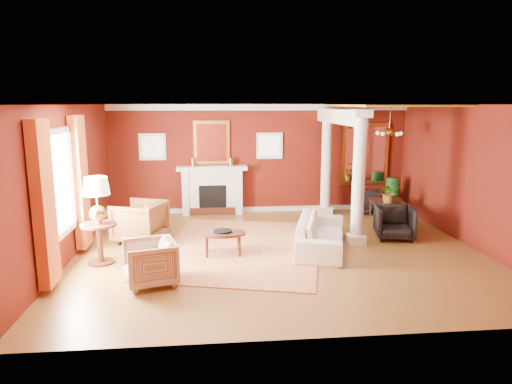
{
  "coord_description": "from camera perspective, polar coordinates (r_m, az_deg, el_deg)",
  "views": [
    {
      "loc": [
        -1.29,
        -8.7,
        2.92
      ],
      "look_at": [
        -0.42,
        0.35,
        1.15
      ],
      "focal_mm": 32.0,
      "sensor_mm": 36.0,
      "label": 1
    }
  ],
  "objects": [
    {
      "name": "dining_mirror",
      "position": [
        12.93,
        13.48,
        4.63
      ],
      "size": [
        1.3,
        0.07,
        1.7
      ],
      "color": "gold",
      "rests_on": "room_shell"
    },
    {
      "name": "dining_chair_far",
      "position": [
        12.66,
        13.5,
        -0.94
      ],
      "size": [
        0.84,
        0.81,
        0.73
      ],
      "primitive_type": "imported",
      "rotation": [
        0.0,
        0.0,
        2.9
      ],
      "color": "black",
      "rests_on": "ground"
    },
    {
      "name": "column_front",
      "position": [
        9.6,
        12.72,
        1.8
      ],
      "size": [
        0.36,
        0.36,
        2.8
      ],
      "color": "silver",
      "rests_on": "ground"
    },
    {
      "name": "fireplace",
      "position": [
        12.23,
        -5.46,
        0.25
      ],
      "size": [
        1.85,
        0.42,
        1.29
      ],
      "color": "silver",
      "rests_on": "ground"
    },
    {
      "name": "chandelier",
      "position": [
        11.33,
        16.34,
        7.18
      ],
      "size": [
        0.6,
        0.62,
        0.75
      ],
      "color": "#BE7C3B",
      "rests_on": "room_shell"
    },
    {
      "name": "rug",
      "position": [
        9.43,
        -1.9,
        -6.97
      ],
      "size": [
        4.09,
        4.85,
        0.02
      ],
      "primitive_type": "cube",
      "rotation": [
        0.0,
        0.0,
        -0.25
      ],
      "color": "maroon",
      "rests_on": "ground"
    },
    {
      "name": "room_shell",
      "position": [
        8.85,
        2.93,
        5.15
      ],
      "size": [
        8.04,
        7.04,
        2.92
      ],
      "color": "#5B0F0C",
      "rests_on": "ground"
    },
    {
      "name": "potted_plant",
      "position": [
        11.54,
        16.44,
        1.13
      ],
      "size": [
        0.5,
        0.56,
        0.43
      ],
      "primitive_type": "imported",
      "rotation": [
        0.0,
        0.0,
        0.02
      ],
      "color": "#26591E",
      "rests_on": "dining_table"
    },
    {
      "name": "sofa",
      "position": [
        9.36,
        8.17,
        -4.47
      ],
      "size": [
        1.26,
        2.34,
        0.88
      ],
      "primitive_type": "imported",
      "rotation": [
        0.0,
        0.0,
        1.29
      ],
      "color": "#EEE0C8",
      "rests_on": "ground"
    },
    {
      "name": "armchair_leopard",
      "position": [
        10.04,
        -14.32,
        -3.36
      ],
      "size": [
        1.16,
        1.2,
        0.97
      ],
      "primitive_type": "imported",
      "rotation": [
        0.0,
        0.0,
        -1.94
      ],
      "color": "black",
      "rests_on": "ground"
    },
    {
      "name": "column_back",
      "position": [
        12.17,
        8.78,
        3.84
      ],
      "size": [
        0.36,
        0.36,
        2.8
      ],
      "color": "silver",
      "rests_on": "ground"
    },
    {
      "name": "dining_chair_near",
      "position": [
        10.41,
        16.94,
        -3.48
      ],
      "size": [
        0.9,
        0.86,
        0.8
      ],
      "primitive_type": "imported",
      "rotation": [
        0.0,
        0.0,
        -0.18
      ],
      "color": "black",
      "rests_on": "ground"
    },
    {
      "name": "green_urn",
      "position": [
        12.78,
        16.64,
        -0.88
      ],
      "size": [
        0.41,
        0.41,
        0.99
      ],
      "color": "#143F19",
      "rests_on": "ground"
    },
    {
      "name": "dining_table",
      "position": [
        11.7,
        16.44,
        -1.84
      ],
      "size": [
        0.76,
        1.53,
        0.82
      ],
      "primitive_type": "imported",
      "rotation": [
        0.0,
        0.0,
        1.39
      ],
      "color": "black",
      "rests_on": "ground"
    },
    {
      "name": "base_trim",
      "position": [
        12.56,
        0.53,
        -2.15
      ],
      "size": [
        8.0,
        0.08,
        0.12
      ],
      "primitive_type": "cube",
      "color": "silver",
      "rests_on": "ground"
    },
    {
      "name": "left_window",
      "position": [
        8.64,
        -22.95,
        0.17
      ],
      "size": [
        0.21,
        2.55,
        2.6
      ],
      "color": "white",
      "rests_on": "room_shell"
    },
    {
      "name": "flank_window_left",
      "position": [
        12.32,
        -12.82,
        5.53
      ],
      "size": [
        0.7,
        0.07,
        0.7
      ],
      "color": "silver",
      "rests_on": "room_shell"
    },
    {
      "name": "overmantel_mirror",
      "position": [
        12.2,
        -5.57,
        6.17
      ],
      "size": [
        0.95,
        0.07,
        1.15
      ],
      "color": "gold",
      "rests_on": "fireplace"
    },
    {
      "name": "side_table",
      "position": [
        8.76,
        -19.2,
        -1.53
      ],
      "size": [
        0.65,
        0.65,
        1.62
      ],
      "rotation": [
        0.0,
        0.0,
        -0.39
      ],
      "color": "black",
      "rests_on": "ground"
    },
    {
      "name": "amber_ceiling",
      "position": [
        11.25,
        16.37,
        10.32
      ],
      "size": [
        2.3,
        3.4,
        0.04
      ],
      "primitive_type": "cube",
      "color": "gold",
      "rests_on": "room_shell"
    },
    {
      "name": "flank_window_right",
      "position": [
        12.32,
        1.71,
        5.79
      ],
      "size": [
        0.7,
        0.07,
        0.7
      ],
      "color": "silver",
      "rests_on": "room_shell"
    },
    {
      "name": "crown_trim",
      "position": [
        12.23,
        0.56,
        10.55
      ],
      "size": [
        8.0,
        0.08,
        0.16
      ],
      "primitive_type": "cube",
      "color": "silver",
      "rests_on": "room_shell"
    },
    {
      "name": "armchair_stripe",
      "position": [
        7.7,
        -13.09,
        -8.35
      ],
      "size": [
        0.93,
        0.96,
        0.81
      ],
      "primitive_type": "imported",
      "rotation": [
        0.0,
        0.0,
        -1.29
      ],
      "color": "tan",
      "rests_on": "ground"
    },
    {
      "name": "coffee_book",
      "position": [
        8.93,
        -4.23,
        -4.28
      ],
      "size": [
        0.14,
        0.1,
        0.22
      ],
      "primitive_type": "imported",
      "rotation": [
        0.0,
        0.0,
        0.55
      ],
      "color": "black",
      "rests_on": "coffee_table"
    },
    {
      "name": "header_beam",
      "position": [
        11.02,
        10.37,
        9.28
      ],
      "size": [
        0.3,
        3.2,
        0.32
      ],
      "primitive_type": "cube",
      "color": "silver",
      "rests_on": "column_front"
    },
    {
      "name": "coffee_table",
      "position": [
        8.95,
        -4.16,
        -5.3
      ],
      "size": [
        0.9,
        0.9,
        0.46
      ],
      "rotation": [
        0.0,
        0.0,
        -0.36
      ],
      "color": "black",
      "rests_on": "ground"
    },
    {
      "name": "ground",
      "position": [
        9.27,
        2.81,
        -7.35
      ],
      "size": [
        8.0,
        8.0,
        0.0
      ],
      "primitive_type": "plane",
      "color": "brown",
      "rests_on": "ground"
    }
  ]
}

